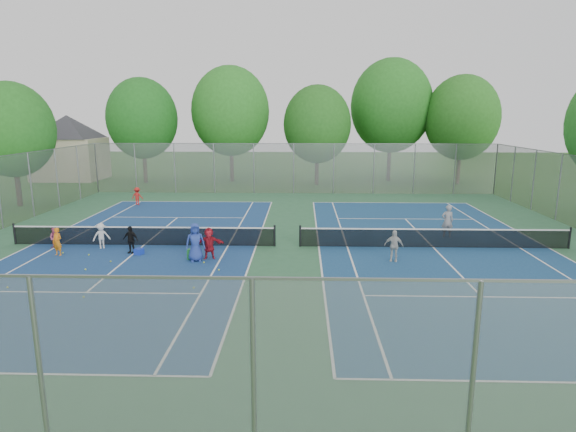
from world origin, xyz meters
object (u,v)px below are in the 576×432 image
object	(u,v)px
ball_crate	(139,252)
ball_hopper	(191,254)
net_right	(434,239)
net_left	(144,236)
instructor	(447,221)

from	to	relation	value
ball_crate	ball_hopper	world-z (taller)	ball_hopper
net_right	ball_crate	distance (m)	13.81
net_left	net_right	bearing A→B (deg)	0.00
net_left	instructor	distance (m)	15.37
ball_hopper	ball_crate	bearing A→B (deg)	164.70
net_right	instructor	distance (m)	2.45
ball_crate	net_right	bearing A→B (deg)	6.54
ball_crate	instructor	world-z (taller)	instructor
net_right	ball_hopper	bearing A→B (deg)	-168.54
net_left	instructor	size ratio (longest dim) A/B	7.57
net_right	ball_crate	size ratio (longest dim) A/B	38.11
instructor	net_left	bearing A→B (deg)	7.58
ball_hopper	instructor	xyz separation A→B (m)	(12.40, 4.35, 0.61)
ball_hopper	net_right	bearing A→B (deg)	11.46
net_right	net_left	bearing A→B (deg)	180.00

